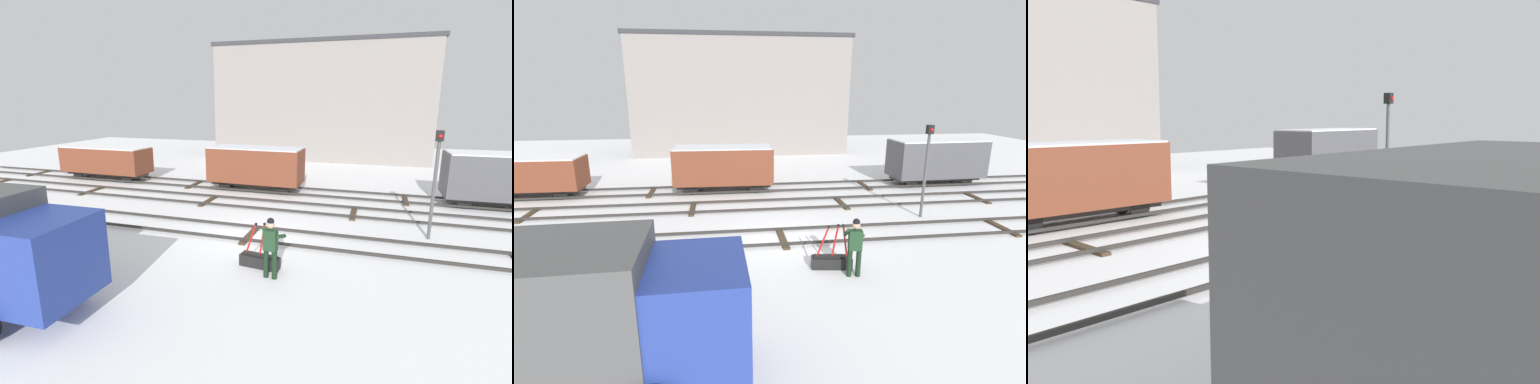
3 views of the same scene
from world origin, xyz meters
The scene contains 11 objects.
ground_plane centered at (0.00, 0.00, 0.00)m, with size 60.00×60.00×0.00m, color white.
track_main_line centered at (0.00, 0.00, 0.11)m, with size 44.00×1.94×0.18m.
track_siding_near centered at (0.00, 3.96, 0.11)m, with size 44.00×1.94×0.18m.
track_siding_far centered at (0.00, 7.07, 0.11)m, with size 44.00×1.94×0.18m.
switch_lever_frame centered at (1.14, -2.44, 0.25)m, with size 1.28×0.53×1.44m.
rail_worker centered at (1.63, -3.01, 1.02)m, with size 0.61×0.67×1.80m.
delivery_truck centered at (-4.81, -6.62, 1.63)m, with size 5.93×2.58×2.89m.
signal_post centered at (6.33, 1.70, 2.40)m, with size 0.24×0.32×3.93m.
freight_car_back_track centered at (10.03, 7.07, 1.47)m, with size 5.19×2.22×2.58m.
freight_car_mid_siding centered at (-2.02, 7.07, 1.38)m, with size 5.22×2.12×2.41m.
perched_bird_roof_right centered at (7.96, 22.78, 9.57)m, with size 0.15×0.28×0.13m.
Camera 3 is at (-9.74, -8.07, 3.17)m, focal length 38.11 mm.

